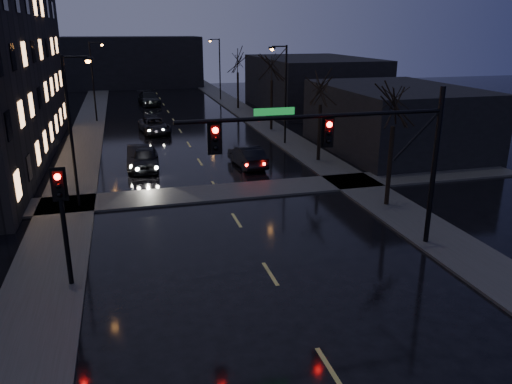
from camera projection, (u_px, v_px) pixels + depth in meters
sidewalk_left at (84, 142)px, 42.39m from camera, size 3.00×140.00×0.12m
sidewalk_right at (275, 132)px, 46.56m from camera, size 3.00×140.00×0.12m
sidewalk_cross at (220, 192)px, 29.32m from camera, size 40.00×3.00×0.12m
commercial_right_near at (394, 118)px, 39.25m from camera, size 10.00×14.00×5.00m
commercial_right_far at (312, 83)px, 59.66m from camera, size 12.00×18.00×6.00m
far_block at (132, 62)px, 81.98m from camera, size 22.00×10.00×8.00m
signal_mast at (356, 142)px, 20.04m from camera, size 11.11×0.41×7.00m
signal_pole_left at (62, 211)px, 17.84m from camera, size 0.35×0.41×4.53m
tree_near at (396, 91)px, 25.33m from camera, size 3.52×3.52×8.08m
tree_mid_a at (321, 80)px, 34.64m from camera, size 3.30×3.30×7.58m
tree_mid_b at (272, 59)px, 45.41m from camera, size 3.74×3.74×8.59m
tree_far at (238, 57)px, 58.43m from camera, size 3.43×3.43×7.88m
streetlight_l_near at (74, 120)px, 25.54m from camera, size 1.53×0.28×8.00m
streetlight_l_far at (95, 75)px, 50.32m from camera, size 1.53×0.28×8.00m
streetlight_r_mid at (283, 87)px, 40.27m from camera, size 1.53×0.28×8.00m
streetlight_r_far at (218, 64)px, 65.97m from camera, size 1.53×0.28×8.00m
oncoming_car_a at (145, 158)px, 34.11m from camera, size 2.11×4.63×1.54m
oncoming_car_b at (139, 157)px, 34.70m from camera, size 1.79×4.55×1.47m
oncoming_car_c at (154, 125)px, 46.09m from camera, size 2.97×5.34×1.41m
oncoming_car_d at (149, 98)px, 63.10m from camera, size 2.93×5.84×1.63m
lead_car at (247, 156)px, 34.85m from camera, size 1.99×4.65×1.49m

